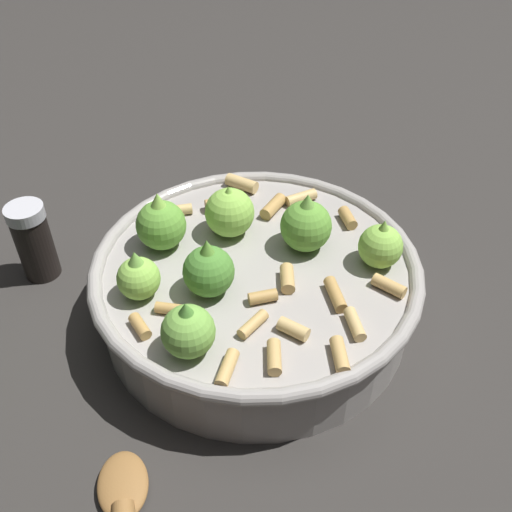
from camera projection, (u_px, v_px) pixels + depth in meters
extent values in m
plane|color=#2D2B28|center=(256.00, 312.00, 0.54)|extent=(2.40, 2.40, 0.00)
cylinder|color=#9E9993|center=(256.00, 289.00, 0.52)|extent=(0.28, 0.28, 0.06)
torus|color=#9E9993|center=(256.00, 265.00, 0.50)|extent=(0.29, 0.29, 0.01)
sphere|color=#609E38|center=(306.00, 226.00, 0.50)|extent=(0.05, 0.05, 0.05)
cone|color=#75B247|center=(308.00, 204.00, 0.49)|extent=(0.02, 0.02, 0.02)
sphere|color=#609E38|center=(161.00, 225.00, 0.50)|extent=(0.04, 0.04, 0.04)
cone|color=#8CC64C|center=(158.00, 203.00, 0.49)|extent=(0.02, 0.02, 0.02)
sphere|color=#8CC64C|center=(380.00, 246.00, 0.49)|extent=(0.04, 0.04, 0.04)
cone|color=#8CC64C|center=(384.00, 228.00, 0.47)|extent=(0.02, 0.02, 0.02)
sphere|color=#75B247|center=(188.00, 331.00, 0.41)|extent=(0.04, 0.04, 0.04)
cone|color=#4C8933|center=(186.00, 312.00, 0.40)|extent=(0.02, 0.02, 0.02)
sphere|color=#8CC64C|center=(230.00, 213.00, 0.52)|extent=(0.05, 0.05, 0.05)
cone|color=#8CC64C|center=(229.00, 193.00, 0.50)|extent=(0.02, 0.02, 0.01)
sphere|color=#4C8933|center=(209.00, 271.00, 0.46)|extent=(0.04, 0.04, 0.04)
cone|color=#609E38|center=(207.00, 250.00, 0.45)|extent=(0.02, 0.02, 0.02)
sphere|color=#8CC64C|center=(139.00, 278.00, 0.46)|extent=(0.04, 0.04, 0.04)
cone|color=#75B247|center=(135.00, 261.00, 0.45)|extent=(0.02, 0.02, 0.02)
cylinder|color=tan|center=(140.00, 326.00, 0.44)|extent=(0.02, 0.02, 0.01)
cylinder|color=tan|center=(287.00, 278.00, 0.48)|extent=(0.03, 0.01, 0.01)
cylinder|color=tan|center=(260.00, 297.00, 0.46)|extent=(0.01, 0.02, 0.01)
cylinder|color=tan|center=(280.00, 356.00, 0.41)|extent=(0.03, 0.01, 0.01)
cylinder|color=tan|center=(253.00, 324.00, 0.44)|extent=(0.03, 0.03, 0.01)
cylinder|color=tan|center=(221.00, 203.00, 0.56)|extent=(0.02, 0.03, 0.01)
cylinder|color=tan|center=(355.00, 324.00, 0.44)|extent=(0.03, 0.01, 0.01)
cylinder|color=tan|center=(273.00, 206.00, 0.55)|extent=(0.03, 0.03, 0.01)
cylinder|color=tan|center=(335.00, 294.00, 0.46)|extent=(0.03, 0.01, 0.01)
cylinder|color=tan|center=(301.00, 198.00, 0.57)|extent=(0.02, 0.03, 0.01)
cylinder|color=tan|center=(348.00, 218.00, 0.54)|extent=(0.03, 0.01, 0.01)
cylinder|color=tan|center=(340.00, 355.00, 0.42)|extent=(0.03, 0.01, 0.01)
cylinder|color=tan|center=(178.00, 210.00, 0.55)|extent=(0.01, 0.03, 0.01)
cylinder|color=tan|center=(293.00, 329.00, 0.43)|extent=(0.02, 0.03, 0.01)
cylinder|color=tan|center=(172.00, 309.00, 0.45)|extent=(0.02, 0.03, 0.01)
cylinder|color=tan|center=(389.00, 286.00, 0.47)|extent=(0.03, 0.03, 0.01)
cylinder|color=tan|center=(245.00, 183.00, 0.58)|extent=(0.03, 0.03, 0.01)
cylinder|color=tan|center=(227.00, 368.00, 0.41)|extent=(0.03, 0.02, 0.01)
cylinder|color=black|center=(36.00, 246.00, 0.56)|extent=(0.03, 0.03, 0.07)
cylinder|color=silver|center=(25.00, 213.00, 0.53)|extent=(0.04, 0.04, 0.01)
ellipsoid|color=olive|center=(123.00, 485.00, 0.40)|extent=(0.05, 0.04, 0.01)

